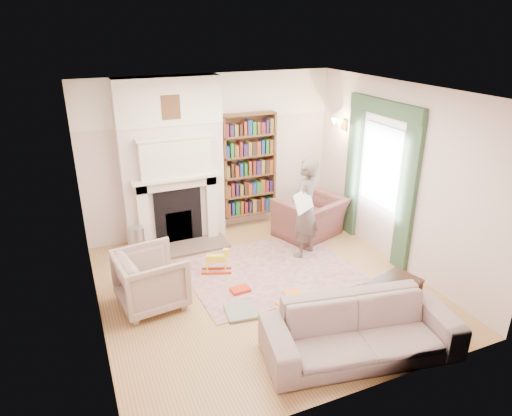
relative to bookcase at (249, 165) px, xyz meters
name	(u,v)px	position (x,y,z in m)	size (l,w,h in m)	color
floor	(263,287)	(-0.65, -2.12, -1.18)	(4.50, 4.50, 0.00)	olive
ceiling	(264,91)	(-0.65, -2.12, 1.62)	(4.50, 4.50, 0.00)	white
wall_back	(212,155)	(-0.65, 0.13, 0.22)	(4.50, 4.50, 0.00)	beige
wall_front	(362,278)	(-0.65, -4.37, 0.22)	(4.50, 4.50, 0.00)	beige
wall_left	(87,225)	(-2.90, -2.12, 0.22)	(4.50, 4.50, 0.00)	beige
wall_right	(398,177)	(1.60, -2.12, 0.22)	(4.50, 4.50, 0.00)	beige
fireplace	(172,164)	(-1.40, -0.07, 0.21)	(1.70, 0.58, 2.80)	beige
bookcase	(249,165)	(0.00, 0.00, 0.00)	(1.00, 0.24, 1.85)	brown
window	(381,166)	(1.58, -1.72, 0.27)	(0.02, 0.90, 1.30)	silver
curtain_left	(407,196)	(1.55, -2.42, 0.02)	(0.07, 0.32, 2.40)	#2C452D
curtain_right	(353,169)	(1.55, -1.02, 0.02)	(0.07, 0.32, 2.40)	#2C452D
pelmet	(385,108)	(1.54, -1.72, 1.20)	(0.09, 1.70, 0.24)	#2C452D
wall_sconce	(335,126)	(1.38, -0.62, 0.72)	(0.20, 0.24, 0.24)	gold
rug	(269,270)	(-0.36, -1.73, -1.17)	(2.49, 1.91, 0.01)	#BDA88F
armchair_reading	(310,217)	(0.82, -0.87, -0.82)	(1.10, 0.96, 0.71)	#4D2929
armchair_left	(151,279)	(-2.20, -1.93, -0.78)	(0.84, 0.86, 0.78)	#BEB49D
sofa	(361,330)	(-0.20, -3.88, -0.85)	(2.23, 0.87, 0.65)	gray
man_reading	(305,208)	(0.37, -1.47, -0.35)	(0.60, 0.39, 1.65)	#5C4F49
newspaper	(303,201)	(0.22, -1.67, -0.13)	(0.45, 0.02, 0.31)	white
coffee_table	(393,297)	(0.68, -3.34, -0.95)	(0.70, 0.45, 0.45)	#371D13
paraffin_heater	(137,243)	(-2.16, -0.51, -0.90)	(0.24, 0.24, 0.55)	#A6A9AD
rocking_horse	(216,261)	(-1.14, -1.47, -0.97)	(0.46, 0.18, 0.40)	yellow
board_game	(241,312)	(-1.18, -2.60, -1.15)	(0.40, 0.40, 0.03)	gold
game_box_lid	(240,290)	(-1.00, -2.12, -1.14)	(0.27, 0.18, 0.04)	red
comic_annuals	(289,298)	(-0.44, -2.55, -1.16)	(0.47, 0.40, 0.02)	red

